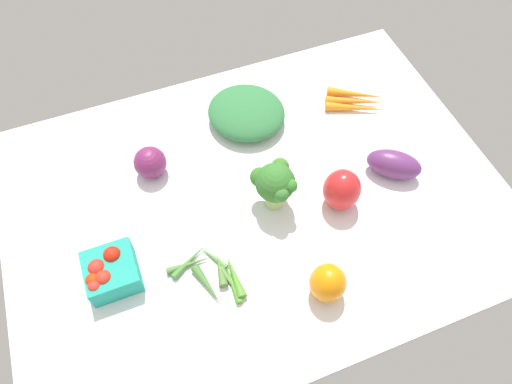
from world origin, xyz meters
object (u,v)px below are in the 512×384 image
(okra_pile, at_px, (215,273))
(carrot_bunch, at_px, (355,101))
(red_onion_center, at_px, (150,162))
(broccoli_head, at_px, (275,183))
(bell_pepper_red, at_px, (342,190))
(bell_pepper_orange, at_px, (328,283))
(eggplant, at_px, (394,164))
(leafy_greens_clump, at_px, (246,112))
(berry_basket, at_px, (110,272))

(okra_pile, height_order, carrot_bunch, carrot_bunch)
(red_onion_center, height_order, broccoli_head, broccoli_head)
(bell_pepper_red, xyz_separation_m, carrot_bunch, (-0.16, -0.24, -0.04))
(bell_pepper_orange, bearing_deg, red_onion_center, -58.66)
(eggplant, xyz_separation_m, bell_pepper_orange, (0.25, 0.20, 0.01))
(broccoli_head, bearing_deg, okra_pile, 33.70)
(okra_pile, relative_size, carrot_bunch, 0.92)
(eggplant, xyz_separation_m, okra_pile, (0.44, 0.09, -0.02))
(leafy_greens_clump, height_order, eggplant, eggplant)
(eggplant, xyz_separation_m, carrot_bunch, (-0.02, -0.21, -0.02))
(okra_pile, height_order, broccoli_head, broccoli_head)
(broccoli_head, bearing_deg, berry_basket, 7.78)
(bell_pepper_red, xyz_separation_m, eggplant, (-0.14, -0.03, -0.02))
(carrot_bunch, bearing_deg, leafy_greens_clump, -10.09)
(berry_basket, bearing_deg, bell_pepper_orange, 155.21)
(bell_pepper_red, xyz_separation_m, red_onion_center, (0.35, -0.22, -0.01))
(bell_pepper_red, xyz_separation_m, okra_pile, (0.29, 0.06, -0.04))
(leafy_greens_clump, bearing_deg, broccoli_head, 83.72)
(leafy_greens_clump, bearing_deg, red_onion_center, 15.02)
(bell_pepper_red, bearing_deg, leafy_greens_clump, -70.18)
(eggplant, height_order, bell_pepper_orange, bell_pepper_orange)
(bell_pepper_red, distance_m, berry_basket, 0.48)
(bell_pepper_red, height_order, eggplant, bell_pepper_red)
(carrot_bunch, bearing_deg, broccoli_head, 32.80)
(bell_pepper_red, distance_m, leafy_greens_clump, 0.30)
(bell_pepper_red, distance_m, okra_pile, 0.30)
(leafy_greens_clump, relative_size, broccoli_head, 1.56)
(leafy_greens_clump, xyz_separation_m, eggplant, (-0.24, 0.25, 0.00))
(broccoli_head, bearing_deg, eggplant, 175.30)
(leafy_greens_clump, distance_m, eggplant, 0.35)
(berry_basket, bearing_deg, carrot_bunch, -159.91)
(bell_pepper_red, relative_size, broccoli_head, 0.84)
(eggplant, height_order, red_onion_center, red_onion_center)
(carrot_bunch, bearing_deg, berry_basket, 20.09)
(red_onion_center, bearing_deg, bell_pepper_red, 147.95)
(berry_basket, relative_size, red_onion_center, 1.35)
(bell_pepper_orange, relative_size, broccoli_head, 0.74)
(berry_basket, bearing_deg, okra_pile, 160.98)
(berry_basket, xyz_separation_m, okra_pile, (-0.18, 0.06, -0.02))
(red_onion_center, relative_size, carrot_bunch, 0.45)
(bell_pepper_red, xyz_separation_m, leafy_greens_clump, (0.10, -0.28, -0.02))
(leafy_greens_clump, relative_size, carrot_bunch, 1.17)
(broccoli_head, bearing_deg, red_onion_center, -37.42)
(bell_pepper_orange, bearing_deg, bell_pepper_red, -123.62)
(bell_pepper_red, relative_size, red_onion_center, 1.39)
(leafy_greens_clump, height_order, okra_pile, leafy_greens_clump)
(berry_basket, bearing_deg, eggplant, -177.61)
(bell_pepper_orange, xyz_separation_m, broccoli_head, (0.02, -0.22, 0.03))
(okra_pile, bearing_deg, red_onion_center, -79.51)
(berry_basket, height_order, eggplant, berry_basket)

